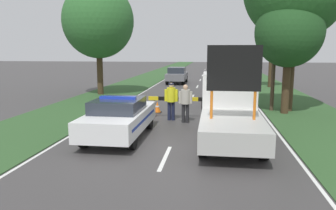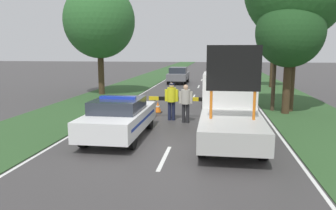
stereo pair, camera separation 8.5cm
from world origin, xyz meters
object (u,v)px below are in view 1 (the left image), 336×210
at_px(road_barrier, 178,101).
at_px(roadside_tree_mid_left, 273,28).
at_px(police_officer, 171,98).
at_px(traffic_cone_centre_front, 157,107).
at_px(work_truck, 230,107).
at_px(roadside_tree_mid_right, 289,32).
at_px(queued_car_sedan_silver, 224,82).
at_px(traffic_cone_near_police, 246,111).
at_px(traffic_cone_near_truck, 219,110).
at_px(pedestrian_civilian, 185,100).
at_px(utility_pole, 275,33).
at_px(roadside_tree_near_right, 98,21).
at_px(queued_car_suv_grey, 177,75).
at_px(police_car, 119,117).
at_px(queued_car_van_white, 221,91).

height_order(road_barrier, roadside_tree_mid_left, roadside_tree_mid_left).
height_order(police_officer, traffic_cone_centre_front, police_officer).
xyz_separation_m(work_truck, roadside_tree_mid_right, (3.01, 5.00, 2.95)).
bearing_deg(police_officer, queued_car_sedan_silver, -126.12).
bearing_deg(roadside_tree_mid_right, traffic_cone_near_police, -146.28).
xyz_separation_m(work_truck, traffic_cone_near_truck, (-0.30, 4.14, -0.87)).
bearing_deg(pedestrian_civilian, roadside_tree_mid_left, 38.12).
bearing_deg(roadside_tree_mid_left, utility_pole, -98.83).
distance_m(roadside_tree_near_right, roadside_tree_mid_left, 14.63).
bearing_deg(traffic_cone_near_truck, queued_car_suv_grey, 103.82).
xyz_separation_m(police_car, utility_pole, (6.54, 6.34, 3.32)).
bearing_deg(road_barrier, traffic_cone_near_police, 14.00).
distance_m(traffic_cone_near_truck, roadside_tree_mid_left, 14.76).
xyz_separation_m(pedestrian_civilian, roadside_tree_mid_left, (6.13, 15.07, 4.03)).
relative_size(police_officer, roadside_tree_mid_left, 0.26).
height_order(traffic_cone_near_truck, utility_pole, utility_pole).
xyz_separation_m(police_car, roadside_tree_near_right, (-4.74, 11.37, 4.48)).
height_order(traffic_cone_centre_front, roadside_tree_mid_left, roadside_tree_mid_left).
bearing_deg(queued_car_van_white, police_officer, 63.52).
distance_m(police_officer, roadside_tree_mid_left, 16.65).
bearing_deg(roadside_tree_mid_right, work_truck, -121.09).
bearing_deg(traffic_cone_centre_front, utility_pole, 12.54).
relative_size(police_car, roadside_tree_mid_left, 0.71).
bearing_deg(queued_car_sedan_silver, roadside_tree_near_right, 13.91).
distance_m(traffic_cone_centre_front, queued_car_suv_grey, 15.45).
xyz_separation_m(police_officer, traffic_cone_near_truck, (2.23, 1.47, -0.79)).
xyz_separation_m(work_truck, utility_pole, (2.49, 5.74, 2.96)).
distance_m(work_truck, queued_car_sedan_silver, 13.00).
xyz_separation_m(traffic_cone_centre_front, roadside_tree_mid_left, (7.78, 12.91, 4.74)).
bearing_deg(work_truck, road_barrier, -51.38).
bearing_deg(roadside_tree_mid_left, work_truck, -103.92).
bearing_deg(queued_car_van_white, roadside_tree_mid_left, -114.25).
distance_m(traffic_cone_near_truck, queued_car_van_white, 3.31).
bearing_deg(work_truck, traffic_cone_near_police, -101.56).
height_order(queued_car_van_white, roadside_tree_mid_left, roadside_tree_mid_left).
distance_m(traffic_cone_centre_front, queued_car_sedan_silver, 9.35).
bearing_deg(roadside_tree_near_right, pedestrian_civilian, -50.83).
relative_size(traffic_cone_near_truck, queued_car_van_white, 0.13).
bearing_deg(work_truck, roadside_tree_near_right, -47.62).
distance_m(police_officer, queued_car_suv_grey, 17.25).
bearing_deg(traffic_cone_near_truck, roadside_tree_mid_left, 70.77).
relative_size(police_officer, traffic_cone_centre_front, 2.98).
relative_size(road_barrier, utility_pole, 0.36).
xyz_separation_m(police_officer, utility_pole, (5.03, 3.07, 3.05)).
bearing_deg(queued_car_van_white, pedestrian_civilian, 72.11).
bearing_deg(queued_car_sedan_silver, queued_car_van_white, 86.32).
bearing_deg(road_barrier, work_truck, -48.28).
bearing_deg(police_officer, traffic_cone_near_truck, -167.95).
height_order(queued_car_suv_grey, roadside_tree_mid_left, roadside_tree_mid_left).
distance_m(roadside_tree_near_right, utility_pole, 12.41).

